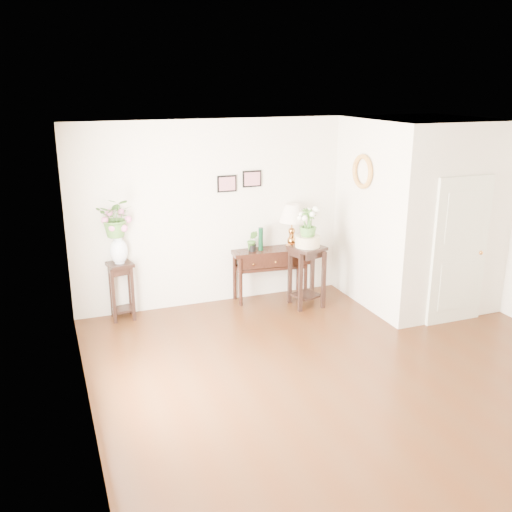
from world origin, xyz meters
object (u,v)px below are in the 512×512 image
plant_stand_b (307,276)px  plant_stand_a (122,291)px  console_table (270,274)px  table_lamp (292,225)px

plant_stand_b → plant_stand_a: bearing=169.8°
console_table → plant_stand_b: 0.63m
plant_stand_a → table_lamp: bearing=0.0°
table_lamp → plant_stand_a: size_ratio=0.82×
console_table → table_lamp: table_lamp is taller
table_lamp → plant_stand_a: (-2.67, 0.00, -0.74)m
table_lamp → plant_stand_b: table_lamp is taller
table_lamp → plant_stand_a: table_lamp is taller
table_lamp → plant_stand_b: (0.04, -0.49, -0.69)m
console_table → plant_stand_b: plant_stand_b is taller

